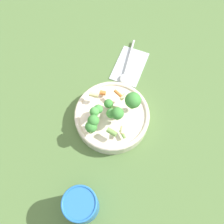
# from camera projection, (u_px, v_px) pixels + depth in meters

# --- Properties ---
(ground_plane) EXTENTS (3.00, 3.00, 0.00)m
(ground_plane) POSITION_uv_depth(u_px,v_px,m) (112.00, 119.00, 0.82)
(ground_plane) COLOR #4C6B38
(bowl) EXTENTS (0.23, 0.23, 0.05)m
(bowl) POSITION_uv_depth(u_px,v_px,m) (112.00, 116.00, 0.80)
(bowl) COLOR beige
(bowl) RESTS_ON ground_plane
(pasta_salad) EXTENTS (0.17, 0.17, 0.08)m
(pasta_salad) POSITION_uv_depth(u_px,v_px,m) (112.00, 111.00, 0.74)
(pasta_salad) COLOR #8CB766
(pasta_salad) RESTS_ON bowl
(cup) EXTENTS (0.09, 0.09, 0.11)m
(cup) POSITION_uv_depth(u_px,v_px,m) (81.00, 205.00, 0.66)
(cup) COLOR #2366B2
(cup) RESTS_ON ground_plane
(napkin) EXTENTS (0.17, 0.13, 0.01)m
(napkin) POSITION_uv_depth(u_px,v_px,m) (130.00, 66.00, 0.90)
(napkin) COLOR #B2BCC6
(napkin) RESTS_ON ground_plane
(spoon) EXTENTS (0.17, 0.09, 0.01)m
(spoon) POSITION_uv_depth(u_px,v_px,m) (126.00, 69.00, 0.89)
(spoon) COLOR silver
(spoon) RESTS_ON napkin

